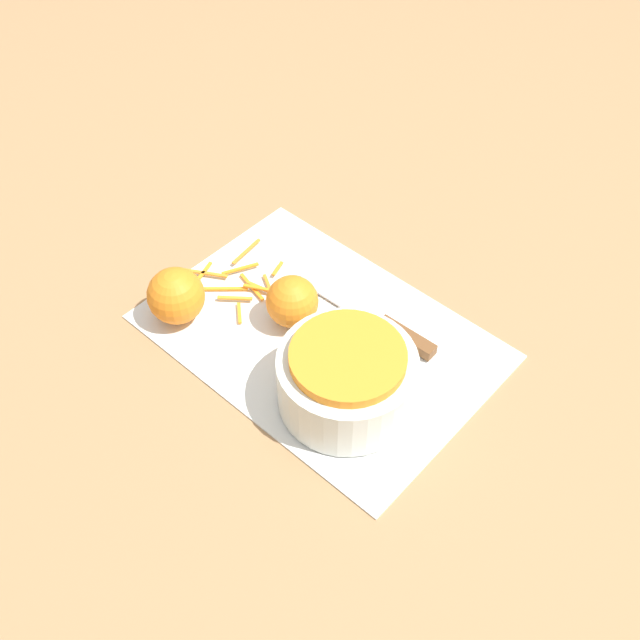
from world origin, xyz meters
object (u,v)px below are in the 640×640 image
object	(u,v)px
knife	(387,326)
bowl_speckled	(347,377)
orange_left	(176,296)
orange_right	(292,301)

from	to	relation	value
knife	bowl_speckled	bearing A→B (deg)	103.98
bowl_speckled	knife	bearing A→B (deg)	-74.53
orange_left	bowl_speckled	bearing A→B (deg)	-169.77
knife	orange_left	size ratio (longest dim) A/B	3.09
knife	orange_left	bearing A→B (deg)	35.47
bowl_speckled	knife	distance (m)	0.14
bowl_speckled	knife	xyz separation A→B (m)	(0.04, -0.13, -0.04)
bowl_speckled	knife	world-z (taller)	bowl_speckled
knife	orange_right	xyz separation A→B (m)	(0.11, 0.07, 0.03)
orange_right	knife	bearing A→B (deg)	-146.03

